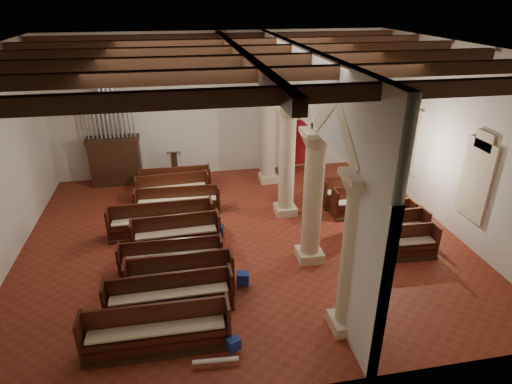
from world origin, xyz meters
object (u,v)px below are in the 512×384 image
object	(u,v)px
lectern	(175,167)
nave_pew_0	(158,336)
processional_banner	(315,159)
aisle_pew_0	(406,246)
pipe_organ	(114,152)

from	to	relation	value
lectern	nave_pew_0	distance (m)	9.85
processional_banner	nave_pew_0	distance (m)	11.15
nave_pew_0	aisle_pew_0	size ratio (longest dim) A/B	1.76
nave_pew_0	aisle_pew_0	xyz separation A→B (m)	(7.36, 2.44, -0.02)
pipe_organ	processional_banner	size ratio (longest dim) A/B	1.96
processional_banner	nave_pew_0	xyz separation A→B (m)	(-6.54, -9.02, -0.41)
pipe_organ	aisle_pew_0	bearing A→B (deg)	-38.76
pipe_organ	lectern	bearing A→B (deg)	-0.29
lectern	nave_pew_0	size ratio (longest dim) A/B	0.41
lectern	processional_banner	xyz separation A→B (m)	(6.01, -0.82, 0.23)
pipe_organ	lectern	distance (m)	2.53
lectern	aisle_pew_0	xyz separation A→B (m)	(6.83, -7.39, -0.21)
pipe_organ	aisle_pew_0	size ratio (longest dim) A/B	2.36
aisle_pew_0	nave_pew_0	bearing A→B (deg)	-159.11
lectern	processional_banner	world-z (taller)	processional_banner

